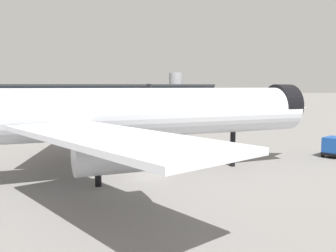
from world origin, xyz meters
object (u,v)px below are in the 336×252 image
service_truck_front (336,146)px  baggage_cart_trailing (164,133)px  airliner_near_gate (111,115)px  airliner_far_taxiway (163,97)px

service_truck_front → baggage_cart_trailing: (-20.45, 25.91, -0.61)m
baggage_cart_trailing → airliner_near_gate: bearing=28.8°
airliner_near_gate → service_truck_front: 34.79m
airliner_far_taxiway → service_truck_front: bearing=-17.7°
airliner_near_gate → baggage_cart_trailing: 34.41m
service_truck_front → baggage_cart_trailing: service_truck_front is taller
airliner_near_gate → service_truck_front: (33.94, 5.10, -5.73)m
baggage_cart_trailing → airliner_far_taxiway: bearing=-140.7°
airliner_near_gate → airliner_far_taxiway: bearing=65.7°
airliner_near_gate → baggage_cart_trailing: size_ratio=19.76×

